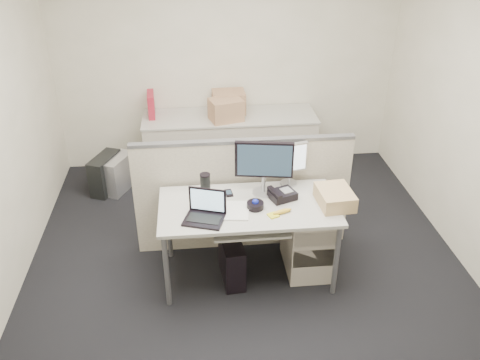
{
  "coord_description": "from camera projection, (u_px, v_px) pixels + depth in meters",
  "views": [
    {
      "loc": [
        -0.43,
        -3.56,
        3.02
      ],
      "look_at": [
        -0.06,
        0.15,
        0.89
      ],
      "focal_mm": 38.0,
      "sensor_mm": 36.0,
      "label": 1
    }
  ],
  "objects": [
    {
      "name": "wall_back",
      "position": [
        227.0,
        56.0,
        5.89
      ],
      "size": [
        4.0,
        0.02,
        2.7
      ],
      "primitive_type": "cube",
      "color": "silver",
      "rests_on": "ground"
    },
    {
      "name": "desk",
      "position": [
        248.0,
        212.0,
        4.28
      ],
      "size": [
        1.5,
        0.75,
        0.73
      ],
      "color": "#AEADA2",
      "rests_on": "floor"
    },
    {
      "name": "desk_phone",
      "position": [
        282.0,
        195.0,
        4.33
      ],
      "size": [
        0.26,
        0.24,
        0.07
      ],
      "primitive_type": "cube",
      "rotation": [
        0.0,
        0.0,
        0.36
      ],
      "color": "black",
      "rests_on": "desk"
    },
    {
      "name": "pc_tower_desk",
      "position": [
        232.0,
        260.0,
        4.46
      ],
      "size": [
        0.22,
        0.45,
        0.4
      ],
      "primitive_type": "cube",
      "rotation": [
        0.0,
        0.0,
        0.1
      ],
      "color": "black",
      "rests_on": "floor"
    },
    {
      "name": "back_counter",
      "position": [
        230.0,
        145.0,
        6.1
      ],
      "size": [
        2.0,
        0.6,
        0.72
      ],
      "primitive_type": "cube",
      "color": "#B0A698",
      "rests_on": "floor"
    },
    {
      "name": "paper_stack",
      "position": [
        235.0,
        211.0,
        4.17
      ],
      "size": [
        0.26,
        0.31,
        0.01
      ],
      "primitive_type": "cube",
      "rotation": [
        0.0,
        0.0,
        -0.13
      ],
      "color": "silver",
      "rests_on": "desk"
    },
    {
      "name": "trackball",
      "position": [
        255.0,
        205.0,
        4.2
      ],
      "size": [
        0.18,
        0.18,
        0.05
      ],
      "primitive_type": "cylinder",
      "rotation": [
        0.0,
        0.0,
        0.32
      ],
      "color": "black",
      "rests_on": "desk"
    },
    {
      "name": "cardboard_box_left",
      "position": [
        226.0,
        111.0,
        5.75
      ],
      "size": [
        0.41,
        0.35,
        0.27
      ],
      "primitive_type": "cube",
      "rotation": [
        0.0,
        0.0,
        0.28
      ],
      "color": "tan",
      "rests_on": "back_counter"
    },
    {
      "name": "travel_mug",
      "position": [
        205.0,
        185.0,
        4.36
      ],
      "size": [
        0.11,
        0.11,
        0.18
      ],
      "primitive_type": "cylinder",
      "rotation": [
        0.0,
        0.0,
        0.41
      ],
      "color": "black",
      "rests_on": "desk"
    },
    {
      "name": "keyboard",
      "position": [
        244.0,
        223.0,
        4.17
      ],
      "size": [
        0.5,
        0.25,
        0.03
      ],
      "primitive_type": "cube",
      "rotation": [
        0.0,
        0.0,
        -0.17
      ],
      "color": "black",
      "rests_on": "keyboard_tray"
    },
    {
      "name": "cardboard_box_right",
      "position": [
        229.0,
        103.0,
        5.96
      ],
      "size": [
        0.38,
        0.3,
        0.27
      ],
      "primitive_type": "cube",
      "rotation": [
        0.0,
        0.0,
        0.03
      ],
      "color": "tan",
      "rests_on": "back_counter"
    },
    {
      "name": "floor",
      "position": [
        248.0,
        273.0,
        4.61
      ],
      "size": [
        4.0,
        4.5,
        0.01
      ],
      "primitive_type": "cube",
      "color": "black",
      "rests_on": "ground"
    },
    {
      "name": "drawer_pedestal",
      "position": [
        308.0,
        237.0,
        4.54
      ],
      "size": [
        0.4,
        0.55,
        0.65
      ],
      "primitive_type": "cube",
      "color": "#B0A698",
      "rests_on": "floor"
    },
    {
      "name": "keyboard_tray",
      "position": [
        251.0,
        228.0,
        4.15
      ],
      "size": [
        0.62,
        0.32,
        0.02
      ],
      "primitive_type": "cube",
      "color": "#AEADA2",
      "rests_on": "desk"
    },
    {
      "name": "sticky_pad",
      "position": [
        273.0,
        215.0,
        4.11
      ],
      "size": [
        0.1,
        0.1,
        0.01
      ],
      "primitive_type": "cube",
      "rotation": [
        0.0,
        0.0,
        0.38
      ],
      "color": "yellow",
      "rests_on": "desk"
    },
    {
      "name": "laptop",
      "position": [
        204.0,
        208.0,
        3.99
      ],
      "size": [
        0.37,
        0.32,
        0.23
      ],
      "primitive_type": "cube",
      "rotation": [
        0.0,
        0.0,
        -0.32
      ],
      "color": "black",
      "rests_on": "desk"
    },
    {
      "name": "banana",
      "position": [
        282.0,
        211.0,
        4.13
      ],
      "size": [
        0.17,
        0.09,
        0.04
      ],
      "primitive_type": "ellipsoid",
      "rotation": [
        0.0,
        0.0,
        0.32
      ],
      "color": "gold",
      "rests_on": "desk"
    },
    {
      "name": "red_binder",
      "position": [
        151.0,
        105.0,
        5.86
      ],
      "size": [
        0.09,
        0.32,
        0.29
      ],
      "primitive_type": "cube",
      "rotation": [
        0.0,
        0.0,
        0.06
      ],
      "color": "#A71D2F",
      "rests_on": "back_counter"
    },
    {
      "name": "manila_folders",
      "position": [
        335.0,
        197.0,
        4.24
      ],
      "size": [
        0.3,
        0.37,
        0.13
      ],
      "primitive_type": "cube",
      "rotation": [
        0.0,
        0.0,
        0.07
      ],
      "color": "tan",
      "rests_on": "desk"
    },
    {
      "name": "monitor_small",
      "position": [
        290.0,
        165.0,
        4.46
      ],
      "size": [
        0.35,
        0.22,
        0.39
      ],
      "primitive_type": "cube",
      "rotation": [
        0.0,
        0.0,
        0.21
      ],
      "color": "#B7B7BC",
      "rests_on": "desk"
    },
    {
      "name": "pc_tower_spare_dark",
      "position": [
        106.0,
        174.0,
        5.79
      ],
      "size": [
        0.35,
        0.5,
        0.43
      ],
      "primitive_type": "cube",
      "rotation": [
        0.0,
        0.0,
        -0.39
      ],
      "color": "black",
      "rests_on": "floor"
    },
    {
      "name": "cellphone",
      "position": [
        229.0,
        193.0,
        4.41
      ],
      "size": [
        0.07,
        0.12,
        0.02
      ],
      "primitive_type": "cube",
      "rotation": [
        0.0,
        0.0,
        0.12
      ],
      "color": "black",
      "rests_on": "desk"
    },
    {
      "name": "monitor_main",
      "position": [
        264.0,
        168.0,
        4.3
      ],
      "size": [
        0.52,
        0.27,
        0.49
      ],
      "primitive_type": "cube",
      "rotation": [
        0.0,
        0.0,
        -0.16
      ],
      "color": "black",
      "rests_on": "desk"
    },
    {
      "name": "cubicle_partition",
      "position": [
        243.0,
        196.0,
        4.72
      ],
      "size": [
        2.0,
        0.06,
        1.1
      ],
      "primitive_type": "cube",
      "color": "beige",
      "rests_on": "floor"
    },
    {
      "name": "pc_tower_spare_silver",
      "position": [
        119.0,
        174.0,
        5.81
      ],
      "size": [
        0.35,
        0.47,
        0.41
      ],
      "primitive_type": "cube",
      "rotation": [
        0.0,
        0.0,
        -0.43
      ],
      "color": "#B7B7BC",
      "rests_on": "floor"
    }
  ]
}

